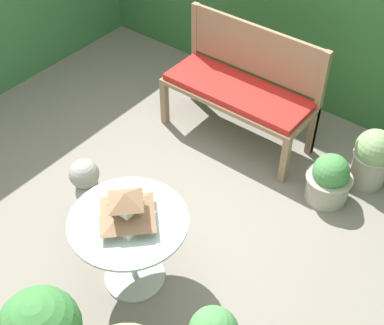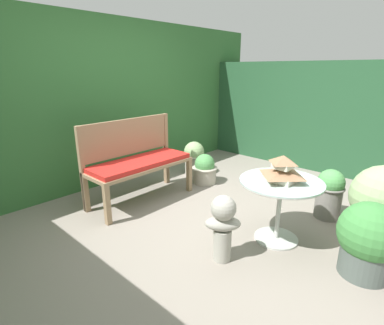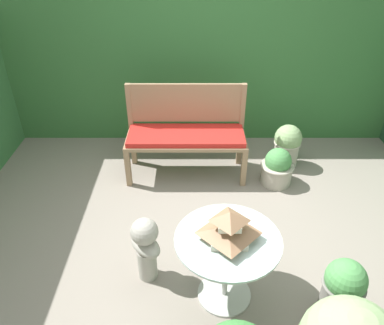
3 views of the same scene
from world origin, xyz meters
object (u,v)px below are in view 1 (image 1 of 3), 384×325
Objects in this scene: garden_bust at (87,188)px; potted_plant_patio_mid at (329,180)px; garden_bench at (237,95)px; patio_table at (130,233)px; potted_plant_table_near at (372,157)px; pagoda_birdhouse at (127,209)px.

potted_plant_patio_mid is at bearing 93.37° from garden_bust.
garden_bench is 1.59m from garden_bust.
patio_table is 2.16m from potted_plant_table_near.
garden_bust is (-0.64, 0.20, -0.14)m from patio_table.
garden_bust is (-0.31, -1.55, -0.11)m from garden_bench.
garden_bench is 1.78m from patio_table.
garden_bust reaches higher than garden_bench.
potted_plant_patio_mid is at bearing -10.10° from garden_bench.
potted_plant_patio_mid is (1.05, -0.19, -0.27)m from garden_bench.
garden_bust is at bearing -101.30° from garden_bench.
garden_bench is at bearing -170.85° from potted_plant_table_near.
pagoda_birdhouse is 0.77m from garden_bust.
garden_bust is (-0.64, 0.20, -0.38)m from pagoda_birdhouse.
patio_table is 1.27× the size of garden_bust.
patio_table is at bearing -90.00° from pagoda_birdhouse.
patio_table is 0.69m from garden_bust.
garden_bench is 1.26m from potted_plant_table_near.
garden_bust is 2.33m from potted_plant_table_near.
garden_bust is 1.16× the size of potted_plant_table_near.
patio_table reaches higher than potted_plant_table_near.
garden_bust reaches higher than potted_plant_table_near.
patio_table reaches higher than garden_bust.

